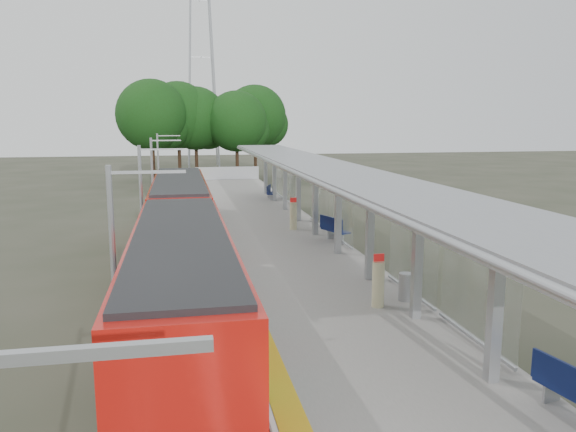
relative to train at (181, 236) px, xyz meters
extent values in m
cube|color=#59544C|center=(0.00, 6.28, -1.93)|extent=(3.00, 70.00, 0.24)
cube|color=gray|center=(4.50, 6.28, -1.55)|extent=(6.00, 50.00, 1.00)
cube|color=gold|center=(1.95, 6.28, -1.04)|extent=(0.60, 50.00, 0.02)
cube|color=#9EA0A5|center=(4.50, 31.23, -0.45)|extent=(6.00, 0.10, 1.20)
cube|color=black|center=(0.00, -7.02, -1.40)|extent=(2.50, 13.50, 0.70)
cube|color=red|center=(0.00, -7.02, 0.20)|extent=(2.65, 13.50, 2.50)
cube|color=black|center=(0.00, -7.02, 0.25)|extent=(2.72, 12.96, 1.20)
cube|color=black|center=(0.00, -7.02, 1.50)|extent=(2.40, 12.82, 0.15)
cube|color=#0D8279|center=(1.36, -7.02, 0.05)|extent=(0.04, 1.30, 2.00)
cube|color=black|center=(0.00, 7.08, -1.40)|extent=(2.50, 13.50, 0.70)
cube|color=red|center=(0.00, 7.08, 0.20)|extent=(2.65, 13.50, 2.50)
cube|color=black|center=(0.00, 7.08, 0.25)|extent=(2.72, 12.96, 1.20)
cube|color=black|center=(0.00, 7.08, 1.50)|extent=(2.40, 12.83, 0.15)
cube|color=#0D8279|center=(1.36, 7.08, 0.05)|extent=(0.04, 1.30, 2.00)
cylinder|color=black|center=(0.00, 2.36, -1.70)|extent=(2.20, 0.70, 0.70)
cube|color=black|center=(0.00, 0.03, -0.05)|extent=(2.30, 0.80, 2.40)
cube|color=#9EA0A5|center=(6.50, -11.72, 0.70)|extent=(0.25, 0.25, 3.50)
cube|color=#9EA0A5|center=(6.50, -7.72, 0.70)|extent=(0.25, 0.25, 3.50)
cube|color=#9EA0A5|center=(6.50, -3.72, 0.70)|extent=(0.25, 0.25, 3.50)
cube|color=#9EA0A5|center=(6.50, 0.28, 0.70)|extent=(0.25, 0.25, 3.50)
cube|color=#9EA0A5|center=(6.50, 4.28, 0.70)|extent=(0.25, 0.25, 3.50)
cube|color=#9EA0A5|center=(6.50, 8.28, 0.70)|extent=(0.25, 0.25, 3.50)
cube|color=#9EA0A5|center=(6.50, 12.28, 0.70)|extent=(0.25, 0.25, 3.50)
cube|color=#9EA0A5|center=(6.50, 16.28, 0.70)|extent=(0.25, 0.25, 3.50)
cube|color=#9EA0A5|center=(6.50, 20.28, 0.70)|extent=(0.25, 0.25, 3.50)
cube|color=gray|center=(6.10, 2.28, 2.53)|extent=(3.20, 38.00, 0.16)
cylinder|color=#9EA0A5|center=(4.55, 2.28, 2.45)|extent=(0.24, 38.00, 0.24)
cube|color=silver|center=(7.20, -9.72, 0.15)|extent=(0.05, 3.70, 2.20)
cube|color=silver|center=(7.20, -5.72, 0.15)|extent=(0.05, 3.70, 2.20)
cube|color=silver|center=(7.20, 2.28, 0.15)|extent=(0.05, 3.70, 2.20)
cube|color=silver|center=(7.20, 6.28, 0.15)|extent=(0.05, 3.70, 2.20)
cube|color=silver|center=(7.20, 14.28, 0.15)|extent=(0.05, 3.70, 2.20)
cube|color=silver|center=(7.20, 18.28, 0.15)|extent=(0.05, 3.70, 2.20)
cylinder|color=#382316|center=(-2.57, 37.51, 0.32)|extent=(0.36, 0.36, 4.74)
sphere|color=#144615|center=(-2.57, 37.51, 5.05)|extent=(7.20, 7.20, 7.20)
cylinder|color=#382316|center=(0.09, 40.23, 0.31)|extent=(0.36, 0.36, 4.73)
sphere|color=#144615|center=(0.09, 40.23, 5.04)|extent=(7.19, 7.19, 7.19)
cylinder|color=#382316|center=(1.92, 40.57, 0.20)|extent=(0.36, 0.36, 4.50)
sphere|color=#144615|center=(1.92, 40.57, 4.70)|extent=(6.85, 6.85, 6.85)
cylinder|color=#382316|center=(6.24, 38.95, 0.09)|extent=(0.36, 0.36, 4.29)
sphere|color=#144615|center=(6.24, 38.95, 4.39)|extent=(6.53, 6.53, 6.53)
cylinder|color=#382316|center=(8.72, 42.57, 0.28)|extent=(0.36, 0.36, 4.67)
sphere|color=#144615|center=(8.72, 42.57, 4.96)|extent=(7.10, 7.10, 7.10)
cube|color=#9EA0A5|center=(-0.80, -18.72, 3.15)|extent=(2.00, 0.08, 0.08)
cylinder|color=#9EA0A5|center=(-1.80, -6.72, 0.65)|extent=(0.16, 0.16, 5.40)
cube|color=#9EA0A5|center=(-0.80, -6.72, 3.15)|extent=(2.00, 0.08, 0.08)
cylinder|color=#9EA0A5|center=(-1.80, 5.28, 0.65)|extent=(0.16, 0.16, 5.40)
cube|color=#9EA0A5|center=(-0.80, 5.28, 3.15)|extent=(2.00, 0.08, 0.08)
cylinder|color=#9EA0A5|center=(-1.80, 17.28, 0.65)|extent=(0.16, 0.16, 5.40)
cube|color=#9EA0A5|center=(-0.80, 17.28, 3.15)|extent=(2.00, 0.08, 0.08)
cylinder|color=#9EA0A5|center=(-1.80, 29.28, 0.65)|extent=(0.16, 0.16, 5.40)
cube|color=#9EA0A5|center=(-0.80, 29.28, 3.15)|extent=(2.00, 0.08, 0.08)
cube|color=#0F1A4E|center=(7.20, -13.43, -0.57)|extent=(0.78, 1.68, 0.06)
cube|color=#0F1A4E|center=(6.98, -13.43, -0.24)|extent=(0.37, 1.60, 0.59)
cube|color=#9EA0A5|center=(7.20, -12.78, -0.82)|extent=(0.44, 0.15, 0.47)
cube|color=#0F1A4E|center=(7.07, 2.62, -0.55)|extent=(1.07, 1.74, 0.07)
cube|color=#0F1A4E|center=(6.84, 2.62, -0.21)|extent=(0.67, 1.59, 0.61)
cube|color=#9EA0A5|center=(7.07, 1.95, -0.81)|extent=(0.44, 0.22, 0.49)
cube|color=#9EA0A5|center=(7.07, 3.29, -0.81)|extent=(0.44, 0.22, 0.49)
cube|color=#0F1A4E|center=(6.41, 17.00, -0.61)|extent=(0.89, 1.55, 0.06)
cube|color=#0F1A4E|center=(6.21, 17.00, -0.31)|extent=(0.53, 1.43, 0.54)
cube|color=#9EA0A5|center=(6.41, 16.41, -0.83)|extent=(0.39, 0.18, 0.44)
cube|color=#9EA0A5|center=(6.41, 17.59, -0.83)|extent=(0.39, 0.18, 0.44)
cylinder|color=beige|center=(5.78, -6.60, -0.36)|extent=(0.37, 0.37, 1.38)
cube|color=red|center=(5.78, -6.60, 0.47)|extent=(0.33, 0.08, 0.23)
cylinder|color=beige|center=(5.71, 5.79, -0.35)|extent=(0.37, 0.37, 1.40)
cube|color=red|center=(5.71, 5.79, 0.48)|extent=(0.33, 0.09, 0.23)
cylinder|color=#9EA0A5|center=(6.83, -6.20, -0.61)|extent=(0.53, 0.53, 0.87)
camera|label=1|loc=(0.03, -22.03, 4.51)|focal=35.00mm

